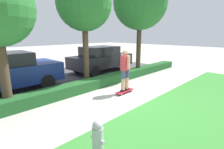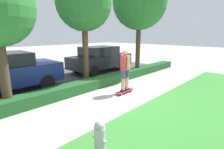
% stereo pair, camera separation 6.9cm
% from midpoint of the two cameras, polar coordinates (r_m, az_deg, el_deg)
% --- Properties ---
extents(ground_plane, '(60.00, 60.00, 0.00)m').
position_cam_midpoint_polar(ground_plane, '(6.60, 2.87, -7.47)').
color(ground_plane, '#ADA89E').
extents(grass_lawn_strip, '(14.11, 4.00, 0.01)m').
position_cam_midpoint_polar(grass_lawn_strip, '(5.33, 28.91, -14.43)').
color(grass_lawn_strip, '#388433').
rests_on(grass_lawn_strip, ground_plane).
extents(street_asphalt, '(14.11, 5.00, 0.01)m').
position_cam_midpoint_polar(street_asphalt, '(9.75, -16.11, -1.12)').
color(street_asphalt, '#474749').
rests_on(street_asphalt, ground_plane).
extents(hedge_row, '(14.11, 0.60, 0.41)m').
position_cam_midpoint_polar(hedge_row, '(7.62, -6.24, -3.05)').
color(hedge_row, '#1E5123').
rests_on(hedge_row, ground_plane).
extents(skateboard, '(0.92, 0.24, 0.10)m').
position_cam_midpoint_polar(skateboard, '(7.05, 4.51, -5.45)').
color(skateboard, red).
rests_on(skateboard, ground_plane).
extents(skater_person, '(0.49, 0.43, 1.65)m').
position_cam_midpoint_polar(skater_person, '(6.81, 4.64, 1.74)').
color(skater_person, black).
rests_on(skater_person, skateboard).
extents(tree_mid, '(2.32, 2.32, 4.73)m').
position_cam_midpoint_polar(tree_mid, '(7.90, -8.81, 21.88)').
color(tree_mid, '#423323').
rests_on(tree_mid, ground_plane).
extents(tree_far, '(2.89, 2.89, 5.40)m').
position_cam_midpoint_polar(tree_far, '(10.18, 9.39, 22.12)').
color(tree_far, '#423323').
rests_on(tree_far, ground_plane).
extents(parked_car_front, '(4.30, 1.97, 1.60)m').
position_cam_midpoint_polar(parked_car_front, '(8.19, -31.70, 0.68)').
color(parked_car_front, navy).
rests_on(parked_car_front, ground_plane).
extents(parked_car_middle, '(4.15, 1.82, 1.57)m').
position_cam_midpoint_polar(parked_car_middle, '(10.93, -3.43, 5.20)').
color(parked_car_middle, black).
rests_on(parked_car_middle, ground_plane).
extents(fire_hydrant, '(0.22, 0.35, 0.75)m').
position_cam_midpoint_polar(fire_hydrant, '(3.55, -4.06, -20.23)').
color(fire_hydrant, '#ADADB2').
rests_on(fire_hydrant, ground_plane).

